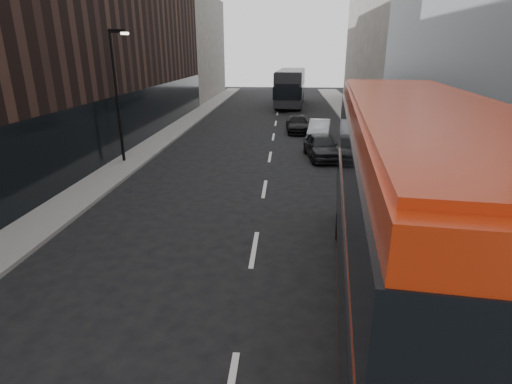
% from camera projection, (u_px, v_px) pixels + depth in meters
% --- Properties ---
extents(sidewalk_right, '(3.00, 80.00, 0.15)m').
position_uv_depth(sidewalk_right, '(378.00, 140.00, 28.37)').
color(sidewalk_right, slate).
rests_on(sidewalk_right, ground).
extents(sidewalk_left, '(2.00, 80.00, 0.15)m').
position_uv_depth(sidewalk_left, '(165.00, 137.00, 29.48)').
color(sidewalk_left, slate).
rests_on(sidewalk_left, ground).
extents(building_victorian, '(6.50, 24.00, 21.00)m').
position_uv_depth(building_victorian, '(386.00, 16.00, 42.76)').
color(building_victorian, '#625D57').
rests_on(building_victorian, ground).
extents(building_left_mid, '(5.00, 24.00, 14.00)m').
position_uv_depth(building_left_mid, '(134.00, 39.00, 32.12)').
color(building_left_mid, black).
rests_on(building_left_mid, ground).
extents(building_left_far, '(5.00, 20.00, 13.00)m').
position_uv_depth(building_left_far, '(194.00, 48.00, 52.96)').
color(building_left_far, '#625D57').
rests_on(building_left_far, ground).
extents(street_lamp, '(1.06, 0.22, 7.00)m').
position_uv_depth(street_lamp, '(117.00, 88.00, 21.54)').
color(street_lamp, black).
rests_on(street_lamp, sidewalk_left).
extents(red_bus, '(4.36, 12.98, 5.15)m').
position_uv_depth(red_bus, '(411.00, 205.00, 8.81)').
color(red_bus, '#9C2209').
rests_on(red_bus, ground).
extents(grey_bus, '(3.75, 12.76, 4.07)m').
position_uv_depth(grey_bus, '(291.00, 87.00, 46.20)').
color(grey_bus, black).
rests_on(grey_bus, ground).
extents(car_a, '(2.24, 4.46, 1.46)m').
position_uv_depth(car_a, '(321.00, 146.00, 23.76)').
color(car_a, black).
rests_on(car_a, ground).
extents(car_b, '(2.01, 4.35, 1.38)m').
position_uv_depth(car_b, '(319.00, 130.00, 28.90)').
color(car_b, '#9B9FA4').
rests_on(car_b, ground).
extents(car_c, '(1.96, 4.42, 1.26)m').
position_uv_depth(car_c, '(298.00, 124.00, 31.60)').
color(car_c, black).
rests_on(car_c, ground).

